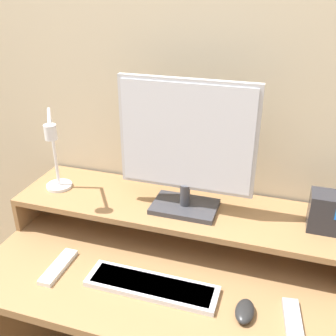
% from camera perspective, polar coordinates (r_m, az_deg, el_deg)
% --- Properties ---
extents(wall_back, '(6.00, 0.05, 2.50)m').
position_cam_1_polar(wall_back, '(1.46, 3.50, 12.33)').
color(wall_back, beige).
rests_on(wall_back, ground_plane).
extents(desk, '(1.20, 0.67, 0.71)m').
position_cam_1_polar(desk, '(1.53, -1.01, -19.62)').
color(desk, olive).
rests_on(desk, ground_plane).
extents(monitor_shelf, '(1.20, 0.32, 0.14)m').
position_cam_1_polar(monitor_shelf, '(1.46, 1.11, -5.99)').
color(monitor_shelf, olive).
rests_on(monitor_shelf, desk).
extents(monitor, '(0.47, 0.15, 0.47)m').
position_cam_1_polar(monitor, '(1.31, 2.65, 3.27)').
color(monitor, '#38383D').
rests_on(monitor, monitor_shelf).
extents(desk_lamp, '(0.17, 0.22, 0.33)m').
position_cam_1_polar(desk_lamp, '(1.50, -16.06, 1.29)').
color(desk_lamp, silver).
rests_on(desk_lamp, monitor_shelf).
extents(router_dock, '(0.10, 0.09, 0.13)m').
position_cam_1_polar(router_dock, '(1.38, 21.86, -5.90)').
color(router_dock, '#28282D').
rests_on(router_dock, monitor_shelf).
extents(keyboard, '(0.42, 0.11, 0.02)m').
position_cam_1_polar(keyboard, '(1.30, -2.41, -16.73)').
color(keyboard, silver).
rests_on(keyboard, desk).
extents(mouse, '(0.06, 0.10, 0.03)m').
position_cam_1_polar(mouse, '(1.23, 11.08, -19.72)').
color(mouse, black).
rests_on(mouse, desk).
extents(remote_control, '(0.05, 0.18, 0.02)m').
position_cam_1_polar(remote_control, '(1.42, -15.61, -13.65)').
color(remote_control, white).
rests_on(remote_control, desk).
extents(remote_secondary, '(0.07, 0.20, 0.02)m').
position_cam_1_polar(remote_secondary, '(1.24, 17.74, -20.86)').
color(remote_secondary, '#99999E').
rests_on(remote_secondary, desk).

